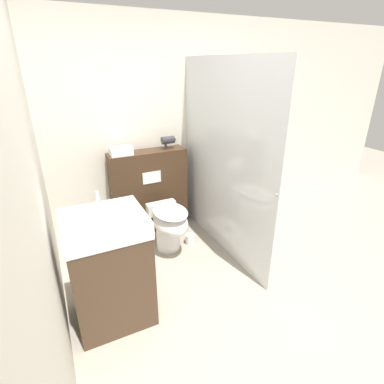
{
  "coord_description": "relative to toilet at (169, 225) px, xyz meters",
  "views": [
    {
      "loc": [
        -1.25,
        -1.6,
        1.98
      ],
      "look_at": [
        0.08,
        1.11,
        0.67
      ],
      "focal_mm": 28.0,
      "sensor_mm": 36.0,
      "label": 1
    }
  ],
  "objects": [
    {
      "name": "ground_plane",
      "position": [
        0.2,
        -1.11,
        -0.33
      ],
      "size": [
        12.0,
        12.0,
        0.0
      ],
      "primitive_type": "plane",
      "color": "#9E9384"
    },
    {
      "name": "wall_back",
      "position": [
        0.2,
        0.78,
        0.92
      ],
      "size": [
        8.0,
        0.06,
        2.5
      ],
      "color": "silver",
      "rests_on": "ground_plane"
    },
    {
      "name": "wall_side_left",
      "position": [
        -1.18,
        -1.11,
        0.92
      ],
      "size": [
        0.06,
        8.0,
        2.5
      ],
      "color": "silver",
      "rests_on": "ground_plane"
    },
    {
      "name": "partition_panel",
      "position": [
        -0.02,
        0.58,
        0.19
      ],
      "size": [
        0.92,
        0.26,
        1.02
      ],
      "color": "#3D2819",
      "rests_on": "ground_plane"
    },
    {
      "name": "shower_glass",
      "position": [
        0.57,
        -0.14,
        0.7
      ],
      "size": [
        0.04,
        1.78,
        2.04
      ],
      "color": "silver",
      "rests_on": "ground_plane"
    },
    {
      "name": "toilet",
      "position": [
        0.0,
        0.0,
        0.0
      ],
      "size": [
        0.36,
        0.59,
        0.53
      ],
      "color": "white",
      "rests_on": "ground_plane"
    },
    {
      "name": "sink_vanity",
      "position": [
        -0.78,
        -0.69,
        0.15
      ],
      "size": [
        0.6,
        0.54,
        1.09
      ],
      "color": "#473323",
      "rests_on": "ground_plane"
    },
    {
      "name": "hair_drier",
      "position": [
        0.25,
        0.57,
        0.8
      ],
      "size": [
        0.18,
        0.09,
        0.15
      ],
      "color": "#2D2D33",
      "rests_on": "partition_panel"
    },
    {
      "name": "folded_towel",
      "position": [
        -0.33,
        0.56,
        0.74
      ],
      "size": [
        0.25,
        0.18,
        0.09
      ],
      "color": "white",
      "rests_on": "partition_panel"
    },
    {
      "name": "spare_toilet_roll",
      "position": [
        0.27,
        0.02,
        -0.27
      ],
      "size": [
        0.11,
        0.11,
        0.11
      ],
      "color": "white",
      "rests_on": "ground_plane"
    }
  ]
}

